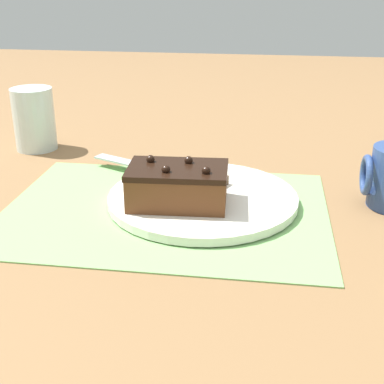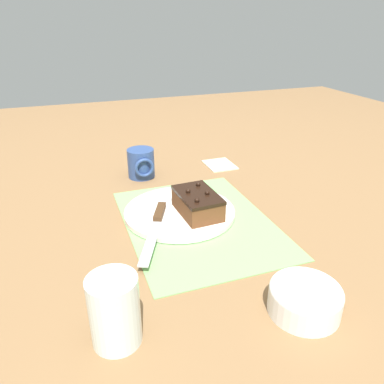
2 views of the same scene
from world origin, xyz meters
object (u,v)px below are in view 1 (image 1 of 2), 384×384
at_px(serving_knife, 180,172).
at_px(drinking_glass, 34,119).
at_px(chocolate_cake, 178,185).
at_px(cake_plate, 203,198).

relative_size(serving_knife, drinking_glass, 2.07).
xyz_separation_m(chocolate_cake, drinking_glass, (0.32, -0.25, 0.01)).
bearing_deg(chocolate_cake, drinking_glass, -38.39).
xyz_separation_m(chocolate_cake, serving_knife, (0.02, -0.11, -0.02)).
bearing_deg(cake_plate, chocolate_cake, 49.74).
height_order(cake_plate, chocolate_cake, chocolate_cake).
bearing_deg(chocolate_cake, cake_plate, -130.26).
bearing_deg(serving_knife, cake_plate, -122.82).
distance_m(serving_knife, drinking_glass, 0.34).
relative_size(cake_plate, serving_knife, 1.15).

